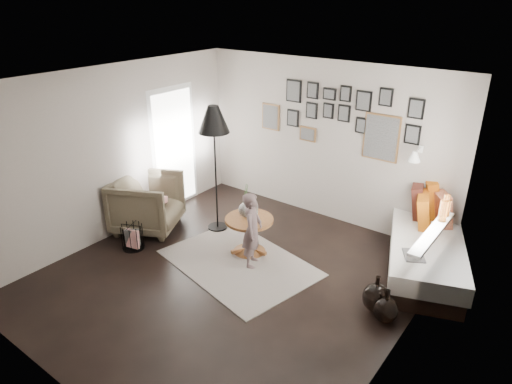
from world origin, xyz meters
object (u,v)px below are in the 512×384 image
Objects in this scene: demijohn_small at (385,310)px; child at (252,230)px; armchair at (147,203)px; daybed at (428,246)px; magazine_basket at (132,237)px; floor_lamp at (214,124)px; pedestal_table at (249,236)px; demijohn_large at (376,297)px; vase at (246,207)px.

demijohn_small is 0.40× the size of child.
armchair is 0.90× the size of child.
child is at bearing -112.50° from armchair.
daybed is 4.25m from magazine_basket.
floor_lamp is (-3.07, -0.91, 1.41)m from daybed.
armchair is 2.44× the size of magazine_basket.
pedestal_table is 1.73m from floor_lamp.
demijohn_small is at bearing -109.89° from daybed.
demijohn_small is (3.66, 0.69, -0.02)m from magazine_basket.
floor_lamp reaches higher than daybed.
pedestal_table is 0.30× the size of daybed.
daybed is 3.50m from floor_lamp.
armchair is at bearing -143.35° from floor_lamp.
magazine_basket is at bearing -169.59° from daybed.
child is (1.70, 0.72, 0.36)m from magazine_basket.
demijohn_small is (3.95, 0.12, -0.28)m from armchair.
vase is at bearing 175.13° from demijohn_large.
daybed is 2.37× the size of armchair.
demijohn_large is at bearing -4.50° from pedestal_table.
daybed reaches higher than armchair.
vase is at bearing 165.96° from pedestal_table.
demijohn_small is (0.00, -1.46, -0.16)m from daybed.
pedestal_table is 2.50m from daybed.
vase is at bearing 172.53° from demijohn_small.
child reaches higher than pedestal_table.
armchair is at bearing -178.33° from demijohn_small.
pedestal_table is 1.45× the size of demijohn_large.
vase is 0.25× the size of floor_lamp.
pedestal_table is 0.35× the size of floor_lamp.
pedestal_table is 0.71× the size of armchair.
pedestal_table is 1.75m from magazine_basket.
child is at bearing -45.29° from pedestal_table.
pedestal_table is at bearing -17.18° from floor_lamp.
floor_lamp is 4.59× the size of demijohn_small.
child is (-1.79, -0.09, 0.36)m from demijohn_large.
pedestal_table is 2.04m from demijohn_large.
pedestal_table is 0.45m from child.
daybed is 5.30× the size of demijohn_small.
magazine_basket is 0.83× the size of demijohn_large.
vase is (-0.08, 0.02, 0.45)m from pedestal_table.
demijohn_large is (2.89, -0.43, -1.55)m from floor_lamp.
armchair is (-1.66, -0.42, -0.26)m from vase.
demijohn_small reaches higher than magazine_basket.
floor_lamp reaches higher than demijohn_large.
armchair reaches higher than magazine_basket.
vase reaches higher than demijohn_small.
demijohn_small is at bearing -115.11° from armchair.
child is at bearing -177.24° from demijohn_large.
child is at bearing -39.44° from vase.
daybed is at bearing 90.03° from demijohn_small.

